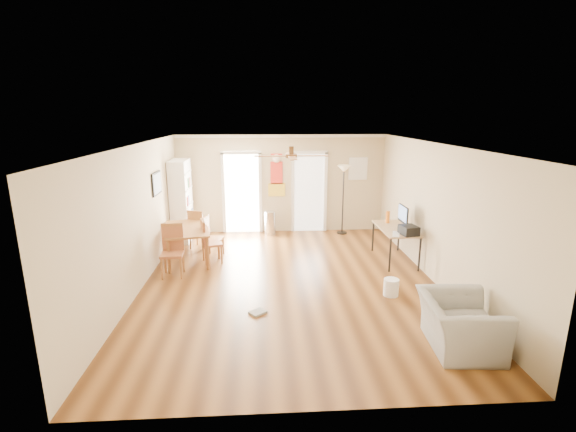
{
  "coord_description": "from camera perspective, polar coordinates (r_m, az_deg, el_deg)",
  "views": [
    {
      "loc": [
        -0.49,
        -7.22,
        3.13
      ],
      "look_at": [
        0.0,
        0.6,
        1.15
      ],
      "focal_mm": 25.37,
      "sensor_mm": 36.0,
      "label": 1
    }
  ],
  "objects": [
    {
      "name": "torchiere_lamp",
      "position": [
        10.82,
        7.71,
        2.24
      ],
      "size": [
        0.4,
        0.4,
        1.83
      ],
      "primitive_type": null,
      "rotation": [
        0.0,
        0.0,
        -0.19
      ],
      "color": "black",
      "rests_on": "floor"
    },
    {
      "name": "keyboard",
      "position": [
        8.56,
        14.89,
        -2.47
      ],
      "size": [
        0.26,
        0.43,
        0.02
      ],
      "primitive_type": "cube",
      "rotation": [
        0.0,
        0.0,
        -0.33
      ],
      "color": "silver",
      "rests_on": "computer_desk"
    },
    {
      "name": "dining_chair_far",
      "position": [
        9.89,
        -12.32,
        -1.76
      ],
      "size": [
        0.49,
        0.49,
        0.94
      ],
      "primitive_type": null,
      "rotation": [
        0.0,
        0.0,
        2.8
      ],
      "color": "olive",
      "rests_on": "floor"
    },
    {
      "name": "imac",
      "position": [
        8.96,
        15.82,
        -0.17
      ],
      "size": [
        0.18,
        0.55,
        0.5
      ],
      "primitive_type": null,
      "rotation": [
        0.0,
        0.0,
        0.19
      ],
      "color": "black",
      "rests_on": "computer_desk"
    },
    {
      "name": "floor",
      "position": [
        7.88,
        0.27,
        -9.21
      ],
      "size": [
        7.0,
        7.0,
        0.0
      ],
      "primitive_type": "plane",
      "color": "brown",
      "rests_on": "ground"
    },
    {
      "name": "kitchen_doorway",
      "position": [
        10.92,
        -6.46,
        3.11
      ],
      "size": [
        0.9,
        0.1,
        2.1
      ],
      "primitive_type": null,
      "color": "white",
      "rests_on": "wall_back"
    },
    {
      "name": "ac_grille",
      "position": [
        11.08,
        9.77,
        6.56
      ],
      "size": [
        0.5,
        0.04,
        0.6
      ],
      "primitive_type": "cube",
      "color": "white",
      "rests_on": "wall_back"
    },
    {
      "name": "floor_cloth",
      "position": [
        6.75,
        -4.26,
        -13.31
      ],
      "size": [
        0.31,
        0.31,
        0.04
      ],
      "primitive_type": "cube",
      "rotation": [
        0.0,
        0.0,
        0.68
      ],
      "color": "gray",
      "rests_on": "floor"
    },
    {
      "name": "bathroom_doorway",
      "position": [
        10.97,
        2.98,
        3.24
      ],
      "size": [
        0.8,
        0.1,
        2.1
      ],
      "primitive_type": null,
      "color": "white",
      "rests_on": "wall_back"
    },
    {
      "name": "wall_front",
      "position": [
        4.17,
        3.57,
        -11.86
      ],
      "size": [
        5.5,
        0.04,
        2.6
      ],
      "primitive_type": null,
      "color": "beige",
      "rests_on": "floor"
    },
    {
      "name": "ceiling",
      "position": [
        7.26,
        0.3,
        9.99
      ],
      "size": [
        5.5,
        7.0,
        0.0
      ],
      "primitive_type": null,
      "color": "silver",
      "rests_on": "floor"
    },
    {
      "name": "trash_can",
      "position": [
        10.79,
        -2.53,
        -0.98
      ],
      "size": [
        0.32,
        0.32,
        0.62
      ],
      "primitive_type": "cylinder",
      "rotation": [
        0.0,
        0.0,
        0.14
      ],
      "color": "silver",
      "rests_on": "floor"
    },
    {
      "name": "wall_back",
      "position": [
        10.89,
        -0.95,
        4.5
      ],
      "size": [
        5.5,
        0.04,
        2.6
      ],
      "primitive_type": null,
      "color": "beige",
      "rests_on": "floor"
    },
    {
      "name": "bookshelf",
      "position": [
        10.47,
        -14.73,
        2.06
      ],
      "size": [
        0.52,
        0.96,
        2.03
      ],
      "primitive_type": null,
      "rotation": [
        0.0,
        0.0,
        -0.13
      ],
      "color": "silver",
      "rests_on": "floor"
    },
    {
      "name": "dining_chair_right_a",
      "position": [
        9.23,
        -10.35,
        -2.89
      ],
      "size": [
        0.44,
        0.44,
        0.92
      ],
      "primitive_type": null,
      "rotation": [
        0.0,
        0.0,
        1.39
      ],
      "color": "#A76836",
      "rests_on": "floor"
    },
    {
      "name": "wall_right",
      "position": [
        8.12,
        20.03,
        0.29
      ],
      "size": [
        0.04,
        7.0,
        2.6
      ],
      "primitive_type": null,
      "color": "beige",
      "rests_on": "floor"
    },
    {
      "name": "computer_desk",
      "position": [
        9.16,
        14.73,
        -3.84
      ],
      "size": [
        0.69,
        1.38,
        0.74
      ],
      "primitive_type": null,
      "color": "tan",
      "rests_on": "floor"
    },
    {
      "name": "orange_bottle",
      "position": [
        9.4,
        13.8,
        -0.14
      ],
      "size": [
        0.11,
        0.11,
        0.26
      ],
      "primitive_type": "cylinder",
      "rotation": [
        0.0,
        0.0,
        0.35
      ],
      "color": "orange",
      "rests_on": "computer_desk"
    },
    {
      "name": "crown_molding",
      "position": [
        7.26,
        0.3,
        9.68
      ],
      "size": [
        5.5,
        7.0,
        0.08
      ],
      "primitive_type": null,
      "color": "white",
      "rests_on": "wall_back"
    },
    {
      "name": "ceiling_fan",
      "position": [
        6.97,
        0.46,
        8.42
      ],
      "size": [
        1.24,
        1.24,
        0.2
      ],
      "primitive_type": null,
      "color": "#593819",
      "rests_on": "ceiling"
    },
    {
      "name": "framed_poster",
      "position": [
        9.02,
        -17.93,
        4.37
      ],
      "size": [
        0.04,
        0.66,
        0.48
      ],
      "primitive_type": "cube",
      "color": "black",
      "rests_on": "wall_left"
    },
    {
      "name": "dining_chair_right_b",
      "position": [
        8.87,
        -10.63,
        -3.5
      ],
      "size": [
        0.49,
        0.49,
        0.95
      ],
      "primitive_type": null,
      "rotation": [
        0.0,
        0.0,
        1.87
      ],
      "color": "#A05B33",
      "rests_on": "floor"
    },
    {
      "name": "printer",
      "position": [
        8.6,
        16.56,
        -1.92
      ],
      "size": [
        0.37,
        0.41,
        0.19
      ],
      "primitive_type": "cube",
      "rotation": [
        0.0,
        0.0,
        0.18
      ],
      "color": "black",
      "rests_on": "computer_desk"
    },
    {
      "name": "dining_table",
      "position": [
        9.13,
        -13.92,
        -3.85
      ],
      "size": [
        1.17,
        1.62,
        0.74
      ],
      "primitive_type": null,
      "rotation": [
        0.0,
        0.0,
        0.2
      ],
      "color": "olive",
      "rests_on": "floor"
    },
    {
      "name": "armchair",
      "position": [
        6.17,
        22.9,
        -13.77
      ],
      "size": [
        1.04,
        1.17,
        0.71
      ],
      "primitive_type": "imported",
      "rotation": [
        0.0,
        0.0,
        1.49
      ],
      "color": "#9A9A95",
      "rests_on": "floor"
    },
    {
      "name": "wall_decal",
      "position": [
        10.82,
        -1.61,
        5.78
      ],
      "size": [
        0.46,
        0.03,
        1.1
      ],
      "primitive_type": "cube",
      "color": "red",
      "rests_on": "wall_back"
    },
    {
      "name": "wastebasket_a",
      "position": [
        7.5,
        14.25,
        -9.66
      ],
      "size": [
        0.31,
        0.31,
        0.31
      ],
      "primitive_type": "cylinder",
      "rotation": [
        0.0,
        0.0,
        -0.19
      ],
      "color": "white",
      "rests_on": "floor"
    },
    {
      "name": "dining_chair_near",
      "position": [
        8.29,
        -15.95,
        -4.79
      ],
      "size": [
        0.44,
        0.44,
        1.02
      ],
      "primitive_type": null,
      "rotation": [
        0.0,
        0.0,
        0.05
      ],
      "color": "#A25B34",
      "rests_on": "floor"
    },
    {
      "name": "wall_left",
      "position": [
        7.78,
        -20.35,
        -0.32
      ],
      "size": [
        0.04,
        7.0,
        2.6
      ],
      "primitive_type": null,
      "color": "beige",
      "rests_on": "floor"
    }
  ]
}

